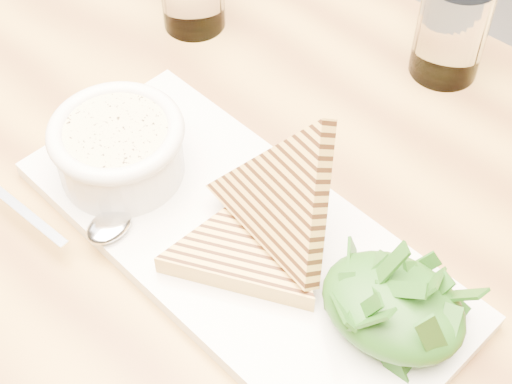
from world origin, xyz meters
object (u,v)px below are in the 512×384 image
Objects in this scene: table_top at (135,187)px; glass_far at (452,28)px; soup_bowl at (120,154)px; platter at (242,240)px.

table_top is 0.34m from glass_far.
table_top is 0.06m from soup_bowl.
platter is (0.13, -0.01, 0.03)m from table_top.
platter is 3.76× the size of glass_far.
glass_far reaches higher than platter.
soup_bowl reaches higher than table_top.
soup_bowl is 1.03× the size of glass_far.
glass_far reaches higher than table_top.
soup_bowl is (0.00, -0.01, 0.06)m from table_top.
table_top is at bearing -119.52° from glass_far.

